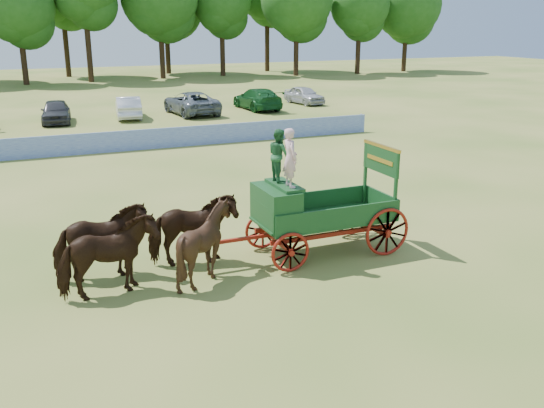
# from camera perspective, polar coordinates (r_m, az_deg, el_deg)

# --- Properties ---
(ground) EXTENTS (160.00, 160.00, 0.00)m
(ground) POSITION_cam_1_polar(r_m,az_deg,el_deg) (16.20, 5.80, -6.40)
(ground) COLOR #A4954A
(ground) RESTS_ON ground
(horse_lead_left) EXTENTS (2.49, 1.42, 1.99)m
(horse_lead_left) POSITION_cam_1_polar(r_m,az_deg,el_deg) (14.94, -15.19, -4.87)
(horse_lead_left) COLOR #321D0E
(horse_lead_left) RESTS_ON ground
(horse_lead_right) EXTENTS (2.37, 1.11, 1.99)m
(horse_lead_right) POSITION_cam_1_polar(r_m,az_deg,el_deg) (15.97, -15.79, -3.51)
(horse_lead_right) COLOR #321D0E
(horse_lead_right) RESTS_ON ground
(horse_wheel_left) EXTENTS (1.90, 1.71, 1.99)m
(horse_wheel_left) POSITION_cam_1_polar(r_m,az_deg,el_deg) (15.40, -6.34, -3.69)
(horse_wheel_left) COLOR #321D0E
(horse_wheel_left) RESTS_ON ground
(horse_wheel_right) EXTENTS (2.45, 1.32, 1.99)m
(horse_wheel_right) POSITION_cam_1_polar(r_m,az_deg,el_deg) (16.40, -7.48, -2.45)
(horse_wheel_right) COLOR #321D0E
(horse_wheel_right) RESTS_ON ground
(farm_dray) EXTENTS (6.00, 2.00, 3.72)m
(farm_dray) POSITION_cam_1_polar(r_m,az_deg,el_deg) (16.75, 2.77, 0.25)
(farm_dray) COLOR #A51910
(farm_dray) RESTS_ON ground
(sponsor_banner) EXTENTS (26.00, 0.08, 1.05)m
(sponsor_banner) POSITION_cam_1_polar(r_m,az_deg,el_deg) (32.14, -11.58, 6.00)
(sponsor_banner) COLOR #1D39A2
(sponsor_banner) RESTS_ON ground
(parked_cars) EXTENTS (42.51, 7.37, 1.61)m
(parked_cars) POSITION_cam_1_polar(r_m,az_deg,el_deg) (43.00, -18.87, 8.42)
(parked_cars) COLOR silver
(parked_cars) RESTS_ON ground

